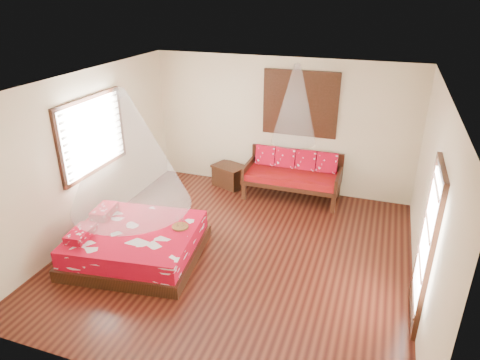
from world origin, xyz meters
TOP-DOWN VIEW (x-y plane):
  - room at (0.00, 0.00)m, footprint 5.54×5.54m
  - bed at (-1.52, -0.62)m, footprint 2.21×2.05m
  - daybed at (0.39, 2.39)m, footprint 1.95×0.87m
  - storage_chest at (-1.04, 2.45)m, footprint 0.83×0.72m
  - shutter_panel at (0.39, 2.72)m, footprint 1.52×0.06m
  - window_left at (-2.71, 0.20)m, footprint 0.10×1.74m
  - glazed_door at (2.72, -0.60)m, footprint 0.08×1.02m
  - wine_tray at (-0.86, -0.32)m, footprint 0.27×0.27m
  - mosquito_net_main at (-1.50, -0.62)m, footprint 1.83×1.83m
  - mosquito_net_daybed at (0.39, 2.25)m, footprint 0.87×0.87m

SIDE VIEW (x-z plane):
  - storage_chest at x=-1.04m, z-range 0.00..0.48m
  - bed at x=-1.52m, z-range -0.07..0.57m
  - daybed at x=0.39m, z-range 0.03..1.01m
  - wine_tray at x=-0.86m, z-range 0.45..0.66m
  - glazed_door at x=2.72m, z-range -0.01..2.15m
  - room at x=0.00m, z-range -0.02..2.82m
  - window_left at x=-2.71m, z-range 1.03..2.37m
  - mosquito_net_main at x=-1.50m, z-range 0.95..2.75m
  - shutter_panel at x=0.39m, z-range 1.24..2.56m
  - mosquito_net_daybed at x=0.39m, z-range 1.25..2.75m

